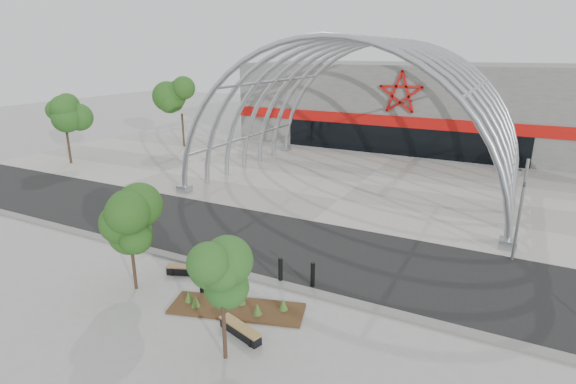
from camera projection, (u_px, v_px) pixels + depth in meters
The scene contains 19 objects.
ground at pixel (246, 274), 19.53m from camera, with size 140.00×140.00×0.00m, color #979792.
road at pixel (283, 244), 22.49m from camera, with size 140.00×7.00×0.02m, color black.
forecourt at pixel (360, 183), 32.66m from camera, with size 60.00×17.00×0.04m, color #9B968C.
kerb at pixel (243, 275), 19.30m from camera, with size 60.00×0.50×0.12m, color slate.
arena_building at pixel (417, 103), 46.68m from camera, with size 34.00×15.24×8.00m.
vault_canopy at pixel (360, 183), 32.66m from camera, with size 20.80×15.80×20.36m.
planting_bed at pixel (235, 306), 16.81m from camera, with size 5.25×2.92×0.53m.
signal_pole at pixel (520, 209), 20.01m from camera, with size 0.17×0.68×4.81m.
street_tree_0 at pixel (129, 221), 17.42m from camera, with size 1.80×1.80×4.11m.
street_tree_1 at pixel (222, 280), 13.36m from camera, with size 1.62×1.62×3.83m.
bench_0 at pixel (188, 270), 19.39m from camera, with size 1.91×1.08×0.40m.
bench_1 at pixel (240, 331), 15.24m from camera, with size 1.90×0.96×0.39m.
bollard_0 at pixel (146, 239), 21.81m from camera, with size 0.17×0.17×1.04m, color black.
bollard_1 at pixel (221, 265), 19.23m from camera, with size 0.15×0.15×0.96m, color black.
bollard_2 at pixel (201, 281), 17.81m from camera, with size 0.17×0.17×1.09m, color black.
bollard_3 at pixel (280, 270), 18.62m from camera, with size 0.18×0.18×1.13m, color black.
bollard_4 at pixel (313, 275), 18.30m from camera, with size 0.17×0.17×1.08m, color black.
bg_tree_0 at pixel (181, 100), 43.80m from camera, with size 3.00×3.00×6.45m.
bg_tree_2 at pixel (65, 118), 37.30m from camera, with size 2.55×2.55×5.38m.
Camera 1 is at (9.65, -14.76, 9.29)m, focal length 28.00 mm.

